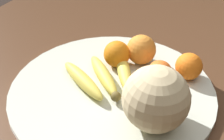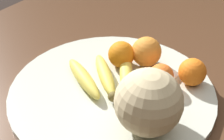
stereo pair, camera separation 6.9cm
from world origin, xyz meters
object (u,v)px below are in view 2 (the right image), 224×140
object	(u,v)px
orange_front_left	(161,76)
orange_mid_center	(121,54)
orange_back_left	(192,72)
orange_front_right	(146,52)
fruit_bowl	(112,90)
produce_tag	(167,78)
kitchen_table	(118,123)
banana_bunch	(104,75)
melon	(149,102)

from	to	relation	value
orange_front_left	orange_mid_center	distance (m)	0.12
orange_back_left	orange_front_right	bearing A→B (deg)	-94.55
fruit_bowl	produce_tag	world-z (taller)	produce_tag
orange_back_left	orange_front_left	bearing A→B (deg)	-47.10
kitchen_table	fruit_bowl	distance (m)	0.09
fruit_bowl	orange_front_right	size ratio (longest dim) A/B	6.31
kitchen_table	orange_front_right	xyz separation A→B (m)	(-0.14, -0.01, 0.13)
banana_bunch	orange_back_left	world-z (taller)	orange_back_left
melon	orange_front_left	size ratio (longest dim) A/B	2.26
orange_back_left	fruit_bowl	bearing A→B (deg)	-50.89
kitchen_table	banana_bunch	bearing A→B (deg)	-113.29
kitchen_table	orange_back_left	size ratio (longest dim) A/B	21.96
fruit_bowl	melon	world-z (taller)	melon
kitchen_table	orange_front_right	world-z (taller)	orange_front_right
orange_front_left	orange_back_left	xyz separation A→B (m)	(-0.05, 0.05, 0.00)
melon	produce_tag	xyz separation A→B (m)	(-0.17, -0.03, -0.06)
kitchen_table	produce_tag	size ratio (longest dim) A/B	18.81
melon	orange_back_left	xyz separation A→B (m)	(-0.18, 0.02, -0.03)
fruit_bowl	banana_bunch	world-z (taller)	banana_bunch
orange_front_right	banana_bunch	bearing A→B (deg)	-22.42
banana_bunch	orange_back_left	distance (m)	0.20
banana_bunch	orange_front_left	bearing A→B (deg)	-112.13
banana_bunch	produce_tag	size ratio (longest dim) A/B	2.76
orange_back_left	produce_tag	size ratio (longest dim) A/B	0.86
kitchen_table	orange_mid_center	xyz separation A→B (m)	(-0.10, -0.05, 0.13)
kitchen_table	fruit_bowl	size ratio (longest dim) A/B	2.98
orange_front_left	orange_back_left	size ratio (longest dim) A/B	0.90
fruit_bowl	orange_front_left	world-z (taller)	orange_front_left
kitchen_table	orange_back_left	distance (m)	0.21
kitchen_table	produce_tag	xyz separation A→B (m)	(-0.11, 0.07, 0.09)
kitchen_table	banana_bunch	distance (m)	0.12
melon	orange_front_right	world-z (taller)	melon
produce_tag	orange_front_left	bearing A→B (deg)	6.36
fruit_bowl	orange_back_left	size ratio (longest dim) A/B	7.37
kitchen_table	orange_front_left	xyz separation A→B (m)	(-0.08, 0.07, 0.12)
kitchen_table	fruit_bowl	xyz separation A→B (m)	(-0.01, -0.02, 0.09)
banana_bunch	orange_front_left	world-z (taller)	orange_front_left
orange_front_left	produce_tag	size ratio (longest dim) A/B	0.77
fruit_bowl	melon	bearing A→B (deg)	62.73
banana_bunch	orange_front_right	xyz separation A→B (m)	(-0.12, 0.05, 0.02)
orange_front_right	orange_mid_center	xyz separation A→B (m)	(0.04, -0.05, -0.00)
banana_bunch	orange_mid_center	xyz separation A→B (m)	(-0.08, -0.00, 0.02)
melon	banana_bunch	bearing A→B (deg)	-116.13
fruit_bowl	orange_front_left	xyz separation A→B (m)	(-0.07, 0.09, 0.04)
melon	kitchen_table	bearing A→B (deg)	-117.57
kitchen_table	orange_front_left	size ratio (longest dim) A/B	24.31
fruit_bowl	orange_mid_center	bearing A→B (deg)	-160.67
fruit_bowl	kitchen_table	bearing A→B (deg)	64.03
orange_mid_center	produce_tag	xyz separation A→B (m)	(-0.01, 0.12, -0.03)
kitchen_table	orange_front_left	world-z (taller)	orange_front_left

